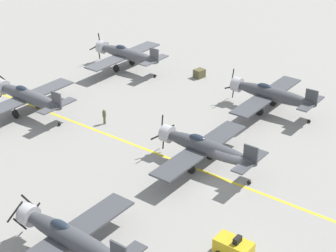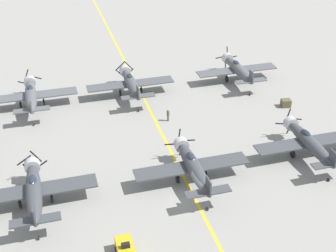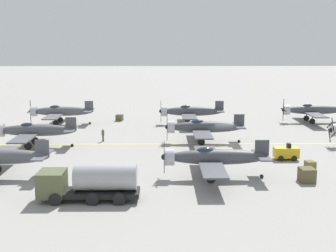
% 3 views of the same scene
% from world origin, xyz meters
% --- Properties ---
extents(ground_plane, '(400.00, 400.00, 0.00)m').
position_xyz_m(ground_plane, '(0.00, 0.00, 0.00)').
color(ground_plane, gray).
extents(taxiway_stripe, '(0.30, 160.00, 0.01)m').
position_xyz_m(taxiway_stripe, '(0.00, 0.00, 0.00)').
color(taxiway_stripe, yellow).
rests_on(taxiway_stripe, ground).
extents(airplane_far_right, '(12.00, 9.98, 3.80)m').
position_xyz_m(airplane_far_right, '(14.47, 23.64, 2.01)').
color(airplane_far_right, '#53555B').
rests_on(airplane_far_right, ground).
extents(airplane_mid_left, '(12.00, 9.98, 3.65)m').
position_xyz_m(airplane_mid_left, '(-15.12, 3.08, 2.01)').
color(airplane_mid_left, '#414449').
rests_on(airplane_mid_left, ground).
extents(airplane_mid_right, '(12.00, 9.98, 3.77)m').
position_xyz_m(airplane_mid_right, '(14.29, 3.51, 2.01)').
color(airplane_mid_right, '#43454B').
rests_on(airplane_mid_right, ground).
extents(airplane_mid_center, '(12.00, 9.98, 3.80)m').
position_xyz_m(airplane_mid_center, '(0.61, 2.67, 2.01)').
color(airplane_mid_center, '#414449').
rests_on(airplane_mid_center, ground).
extents(airplane_near_right, '(12.00, 9.98, 3.80)m').
position_xyz_m(airplane_near_right, '(15.66, -15.83, 2.01)').
color(airplane_near_right, '#43454A').
rests_on(airplane_near_right, ground).
extents(airplane_far_center, '(12.00, 9.98, 3.65)m').
position_xyz_m(airplane_far_center, '(-1.49, 23.34, 2.01)').
color(airplane_far_center, '#4D5055').
rests_on(airplane_far_center, ground).
extents(fuel_tanker, '(2.67, 8.00, 2.98)m').
position_xyz_m(fuel_tanker, '(-21.17, 13.66, 1.51)').
color(fuel_tanker, black).
rests_on(fuel_tanker, ground).
extents(tow_tractor, '(1.57, 2.60, 1.79)m').
position_xyz_m(tow_tractor, '(-8.08, -5.59, 0.79)').
color(tow_tractor, gold).
rests_on(tow_tractor, ground).
extents(ground_crew_walking, '(0.36, 0.36, 1.65)m').
position_xyz_m(ground_crew_walking, '(1.58, 15.41, 0.90)').
color(ground_crew_walking, '#515638').
rests_on(ground_crew_walking, ground).
extents(supply_crate_by_tanker, '(1.16, 1.03, 0.86)m').
position_xyz_m(supply_crate_by_tanker, '(-12.12, -6.95, 0.43)').
color(supply_crate_by_tanker, brown).
rests_on(supply_crate_by_tanker, ground).
extents(supply_crate_mid_lane, '(1.58, 1.34, 1.28)m').
position_xyz_m(supply_crate_mid_lane, '(-16.29, -5.35, 0.64)').
color(supply_crate_mid_lane, brown).
rests_on(supply_crate_mid_lane, ground).
extents(supply_crate_outboard, '(1.37, 1.21, 1.02)m').
position_xyz_m(supply_crate_outboard, '(17.72, 14.78, 0.51)').
color(supply_crate_outboard, brown).
rests_on(supply_crate_outboard, ground).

